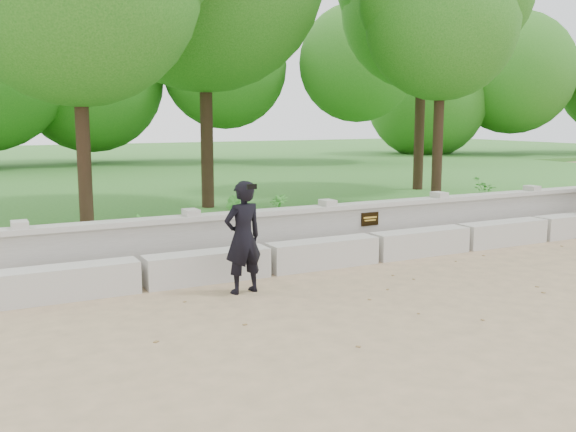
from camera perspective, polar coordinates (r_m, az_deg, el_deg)
name	(u,v)px	position (r m, az deg, el deg)	size (l,w,h in m)	color
ground	(449,287)	(9.64, 14.09, -6.10)	(80.00, 80.00, 0.00)	tan
lawn	(166,186)	(21.97, -10.76, 2.65)	(40.00, 22.00, 0.25)	#306C27
concrete_bench	(374,248)	(11.04, 7.62, -2.82)	(11.90, 0.45, 0.45)	beige
parapet_wall	(351,228)	(11.56, 5.66, -1.04)	(12.50, 0.35, 0.90)	#B3B1A9
man_main	(243,237)	(8.89, -4.02, -1.90)	(0.62, 0.56, 1.58)	black
tree_near_right	(442,12)	(15.89, 13.56, 17.19)	(3.53, 3.53, 6.34)	#382619
shrub_a	(141,233)	(10.74, -12.92, -1.47)	(0.33, 0.22, 0.62)	#3D8E30
shrub_b	(233,213)	(12.48, -4.89, 0.28)	(0.37, 0.30, 0.68)	#3D8E30
shrub_c	(484,191)	(16.79, 17.05, 2.13)	(0.61, 0.53, 0.68)	#3D8E30
shrub_d	(279,211)	(12.64, -0.84, 0.41)	(0.38, 0.34, 0.67)	#3D8E30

